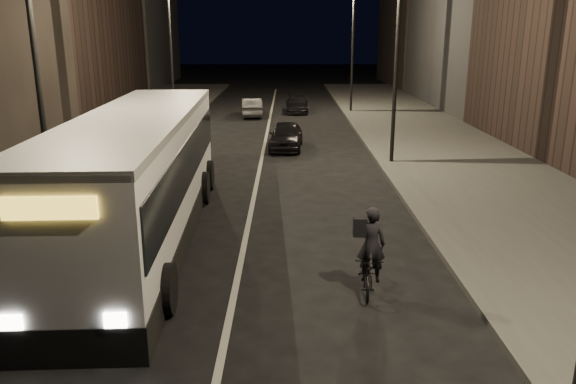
{
  "coord_description": "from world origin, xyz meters",
  "views": [
    {
      "loc": [
        1.16,
        -11.42,
        5.47
      ],
      "look_at": [
        1.17,
        2.47,
        1.5
      ],
      "focal_mm": 35.0,
      "sensor_mm": 36.0,
      "label": 1
    }
  ],
  "objects_px": {
    "city_bus": "(140,172)",
    "car_near": "(286,136)",
    "streetlight_right_mid": "(391,35)",
    "car_mid": "(252,107)",
    "streetlight_right_far": "(349,34)",
    "streetlight_left_far": "(174,34)",
    "car_far": "(297,104)",
    "streetlight_left_near": "(43,36)",
    "cyclist_on_bicycle": "(369,264)"
  },
  "relations": [
    {
      "from": "streetlight_left_far",
      "to": "car_far",
      "type": "xyz_separation_m",
      "value": [
        7.16,
        6.36,
        -4.8
      ]
    },
    {
      "from": "streetlight_right_mid",
      "to": "car_near",
      "type": "height_order",
      "value": "streetlight_right_mid"
    },
    {
      "from": "streetlight_right_mid",
      "to": "city_bus",
      "type": "xyz_separation_m",
      "value": [
        -8.14,
        -8.81,
        -3.5
      ]
    },
    {
      "from": "car_near",
      "to": "streetlight_right_mid",
      "type": "bearing_deg",
      "value": -35.01
    },
    {
      "from": "cyclist_on_bicycle",
      "to": "car_far",
      "type": "bearing_deg",
      "value": 99.53
    },
    {
      "from": "cyclist_on_bicycle",
      "to": "streetlight_right_far",
      "type": "bearing_deg",
      "value": 92.45
    },
    {
      "from": "streetlight_left_near",
      "to": "car_near",
      "type": "height_order",
      "value": "streetlight_left_near"
    },
    {
      "from": "streetlight_right_mid",
      "to": "car_mid",
      "type": "bearing_deg",
      "value": 114.68
    },
    {
      "from": "city_bus",
      "to": "streetlight_left_far",
      "type": "bearing_deg",
      "value": 95.1
    },
    {
      "from": "city_bus",
      "to": "car_near",
      "type": "height_order",
      "value": "city_bus"
    },
    {
      "from": "streetlight_right_far",
      "to": "city_bus",
      "type": "bearing_deg",
      "value": -108.17
    },
    {
      "from": "streetlight_left_far",
      "to": "car_mid",
      "type": "height_order",
      "value": "streetlight_left_far"
    },
    {
      "from": "streetlight_right_mid",
      "to": "car_mid",
      "type": "distance_m",
      "value": 16.47
    },
    {
      "from": "streetlight_right_mid",
      "to": "streetlight_left_far",
      "type": "xyz_separation_m",
      "value": [
        -10.66,
        10.0,
        0.0
      ]
    },
    {
      "from": "streetlight_left_near",
      "to": "city_bus",
      "type": "distance_m",
      "value": 4.39
    },
    {
      "from": "streetlight_left_near",
      "to": "car_mid",
      "type": "height_order",
      "value": "streetlight_left_near"
    },
    {
      "from": "streetlight_left_near",
      "to": "streetlight_left_far",
      "type": "xyz_separation_m",
      "value": [
        0.0,
        18.0,
        0.0
      ]
    },
    {
      "from": "streetlight_right_far",
      "to": "cyclist_on_bicycle",
      "type": "distance_m",
      "value": 28.72
    },
    {
      "from": "streetlight_right_far",
      "to": "car_mid",
      "type": "relative_size",
      "value": 2.18
    },
    {
      "from": "streetlight_right_mid",
      "to": "streetlight_left_far",
      "type": "distance_m",
      "value": 14.62
    },
    {
      "from": "streetlight_left_far",
      "to": "car_near",
      "type": "relative_size",
      "value": 2.13
    },
    {
      "from": "streetlight_right_far",
      "to": "streetlight_left_far",
      "type": "distance_m",
      "value": 12.24
    },
    {
      "from": "streetlight_left_near",
      "to": "car_near",
      "type": "distance_m",
      "value": 13.9
    },
    {
      "from": "streetlight_right_far",
      "to": "streetlight_left_far",
      "type": "height_order",
      "value": "same"
    },
    {
      "from": "city_bus",
      "to": "car_near",
      "type": "bearing_deg",
      "value": 69.75
    },
    {
      "from": "streetlight_right_mid",
      "to": "city_bus",
      "type": "height_order",
      "value": "streetlight_right_mid"
    },
    {
      "from": "city_bus",
      "to": "car_far",
      "type": "distance_m",
      "value": 25.62
    },
    {
      "from": "streetlight_left_near",
      "to": "car_far",
      "type": "xyz_separation_m",
      "value": [
        7.16,
        24.36,
        -4.8
      ]
    },
    {
      "from": "streetlight_right_mid",
      "to": "streetlight_left_near",
      "type": "relative_size",
      "value": 1.0
    },
    {
      "from": "streetlight_left_near",
      "to": "cyclist_on_bicycle",
      "type": "xyz_separation_m",
      "value": [
        8.25,
        -4.23,
        -4.7
      ]
    },
    {
      "from": "streetlight_left_far",
      "to": "streetlight_right_far",
      "type": "bearing_deg",
      "value": 29.36
    },
    {
      "from": "city_bus",
      "to": "cyclist_on_bicycle",
      "type": "bearing_deg",
      "value": -33.36
    },
    {
      "from": "streetlight_right_far",
      "to": "streetlight_left_near",
      "type": "bearing_deg",
      "value": -113.96
    },
    {
      "from": "streetlight_left_far",
      "to": "car_near",
      "type": "xyz_separation_m",
      "value": [
        6.42,
        -6.61,
        -4.71
      ]
    },
    {
      "from": "streetlight_left_near",
      "to": "car_far",
      "type": "height_order",
      "value": "streetlight_left_near"
    },
    {
      "from": "streetlight_left_far",
      "to": "city_bus",
      "type": "distance_m",
      "value": 19.3
    },
    {
      "from": "car_near",
      "to": "car_mid",
      "type": "distance_m",
      "value": 11.19
    },
    {
      "from": "city_bus",
      "to": "car_far",
      "type": "height_order",
      "value": "city_bus"
    },
    {
      "from": "streetlight_left_far",
      "to": "city_bus",
      "type": "relative_size",
      "value": 0.63
    },
    {
      "from": "streetlight_right_mid",
      "to": "streetlight_left_near",
      "type": "xyz_separation_m",
      "value": [
        -10.66,
        -8.0,
        0.0
      ]
    },
    {
      "from": "streetlight_right_mid",
      "to": "streetlight_right_far",
      "type": "relative_size",
      "value": 1.0
    },
    {
      "from": "streetlight_right_mid",
      "to": "streetlight_right_far",
      "type": "xyz_separation_m",
      "value": [
        0.0,
        16.0,
        0.0
      ]
    },
    {
      "from": "streetlight_left_near",
      "to": "car_mid",
      "type": "xyz_separation_m",
      "value": [
        4.08,
        22.33,
        -4.75
      ]
    },
    {
      "from": "streetlight_right_far",
      "to": "cyclist_on_bicycle",
      "type": "height_order",
      "value": "streetlight_right_far"
    },
    {
      "from": "cyclist_on_bicycle",
      "to": "car_mid",
      "type": "bearing_deg",
      "value": 106.26
    },
    {
      "from": "car_near",
      "to": "car_mid",
      "type": "height_order",
      "value": "car_near"
    },
    {
      "from": "city_bus",
      "to": "streetlight_left_near",
      "type": "bearing_deg",
      "value": 159.66
    },
    {
      "from": "streetlight_right_far",
      "to": "streetlight_left_near",
      "type": "height_order",
      "value": "same"
    },
    {
      "from": "car_near",
      "to": "car_far",
      "type": "bearing_deg",
      "value": 90.32
    },
    {
      "from": "streetlight_right_far",
      "to": "car_mid",
      "type": "bearing_deg",
      "value": -165.74
    }
  ]
}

